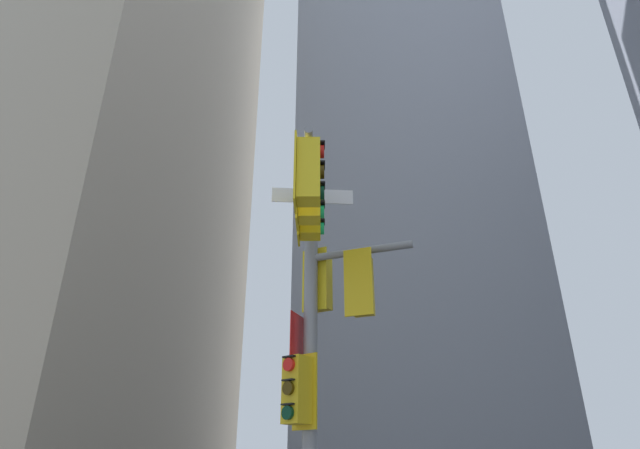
{
  "coord_description": "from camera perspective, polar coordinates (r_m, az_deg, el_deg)",
  "views": [
    {
      "loc": [
        3.46,
        -7.83,
        2.21
      ],
      "look_at": [
        0.07,
        0.25,
        6.36
      ],
      "focal_mm": 29.23,
      "sensor_mm": 36.0,
      "label": 1
    }
  ],
  "objects": [
    {
      "name": "signal_pole_assembly",
      "position": [
        8.5,
        -0.47,
        -7.22
      ],
      "size": [
        2.31,
        2.71,
        8.0
      ],
      "color": "gray",
      "rests_on": "ground"
    },
    {
      "name": "building_tower_left",
      "position": [
        32.7,
        -22.15,
        8.28
      ],
      "size": [
        12.19,
        12.19,
        38.56
      ],
      "primitive_type": "cube",
      "color": "tan",
      "rests_on": "ground"
    },
    {
      "name": "building_mid_block",
      "position": [
        36.17,
        11.28,
        5.47
      ],
      "size": [
        13.14,
        13.14,
        40.85
      ],
      "primitive_type": "cube",
      "color": "#9399A3",
      "rests_on": "ground"
    }
  ]
}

